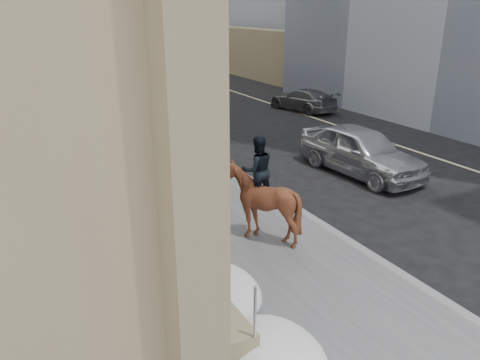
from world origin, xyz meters
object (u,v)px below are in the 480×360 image
object	(u,v)px
pedestrian	(209,186)
mounted_horse_left	(198,195)
mounted_horse_right	(260,198)
car_silver	(361,150)
car_grey	(303,100)

from	to	relation	value
pedestrian	mounted_horse_left	bearing A→B (deg)	-127.70
mounted_horse_right	car_silver	xyz separation A→B (m)	(5.83, 2.88, -0.35)
mounted_horse_right	pedestrian	world-z (taller)	mounted_horse_right
pedestrian	car_silver	size ratio (longest dim) A/B	0.37
mounted_horse_right	car_silver	world-z (taller)	mounted_horse_right
pedestrian	car_grey	size ratio (longest dim) A/B	0.42
pedestrian	car_grey	xyz separation A→B (m)	(10.98, 11.24, -0.41)
mounted_horse_left	pedestrian	xyz separation A→B (m)	(0.62, 0.67, -0.12)
mounted_horse_left	mounted_horse_right	xyz separation A→B (m)	(1.24, -1.02, 0.05)
mounted_horse_right	pedestrian	distance (m)	1.81
mounted_horse_right	car_grey	xyz separation A→B (m)	(10.37, 12.93, -0.58)
mounted_horse_left	mounted_horse_right	bearing A→B (deg)	134.93
mounted_horse_left	car_silver	xyz separation A→B (m)	(7.07, 1.86, -0.30)
pedestrian	car_silver	xyz separation A→B (m)	(6.45, 1.19, -0.18)
mounted_horse_right	pedestrian	size ratio (longest dim) A/B	1.43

